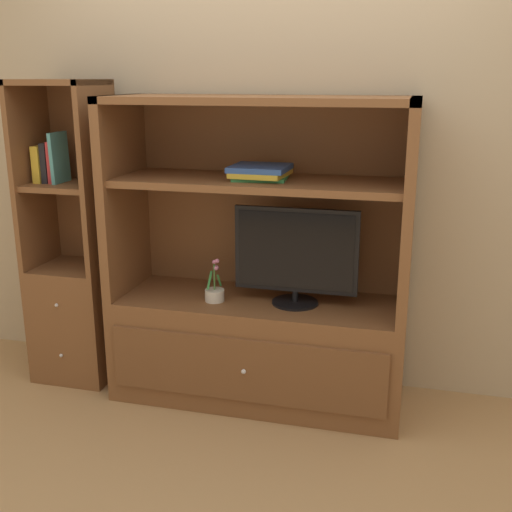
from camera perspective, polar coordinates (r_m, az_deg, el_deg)
name	(u,v)px	position (r m, az deg, el deg)	size (l,w,h in m)	color
ground_plane	(238,433)	(3.18, -1.65, -15.77)	(8.00, 8.00, 0.00)	tan
painted_rear_wall	(275,130)	(3.44, 1.71, 11.42)	(6.00, 0.10, 2.80)	tan
media_console	(259,310)	(3.32, 0.26, -4.91)	(1.52, 0.57, 1.59)	brown
tv_monitor	(296,255)	(3.15, 3.64, 0.08)	(0.63, 0.24, 0.50)	black
potted_plant	(215,293)	(3.26, -3.78, -3.36)	(0.10, 0.11, 0.23)	beige
magazine_stack	(261,172)	(3.12, 0.42, 7.65)	(0.28, 0.30, 0.07)	#338C4C
bookshelf_tall	(76,281)	(3.69, -16.08, -2.20)	(0.43, 0.41, 1.66)	brown
upright_book_row	(51,162)	(3.59, -18.18, 8.16)	(0.14, 0.16, 0.27)	gold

